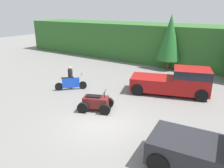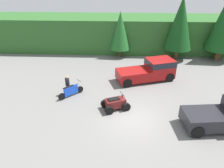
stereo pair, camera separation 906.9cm
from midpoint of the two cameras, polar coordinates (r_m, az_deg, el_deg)
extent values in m
plane|color=slate|center=(13.17, -9.73, -8.07)|extent=(80.00, 80.00, 0.00)
cube|color=#2D6028|center=(27.15, -3.17, 15.67)|extent=(44.00, 6.00, 4.18)
cylinder|color=brown|center=(24.57, -6.38, 10.44)|extent=(0.32, 0.32, 0.97)
cone|color=#236628|center=(23.94, -6.72, 16.59)|extent=(2.36, 2.36, 4.40)
cylinder|color=brown|center=(23.91, 9.62, 10.15)|extent=(0.43, 0.43, 1.28)
cone|color=#144719|center=(23.14, 10.33, 18.59)|extent=(3.13, 3.13, 5.84)
cylinder|color=brown|center=(24.67, 20.59, 9.38)|extent=(0.44, 0.44, 1.33)
cone|color=#144719|center=(23.91, 22.09, 17.76)|extent=(3.24, 3.24, 6.04)
cylinder|color=brown|center=(25.17, 21.33, 9.59)|extent=(0.44, 0.44, 1.33)
cube|color=maroon|center=(18.34, 2.85, 6.69)|extent=(2.92, 2.65, 1.72)
cube|color=#1E232D|center=(18.15, 2.89, 8.36)|extent=(2.95, 2.68, 0.55)
cube|color=maroon|center=(17.85, -5.39, 4.66)|extent=(3.43, 2.83, 0.93)
cylinder|color=black|center=(19.58, 3.76, 5.94)|extent=(0.91, 0.54, 0.86)
cylinder|color=black|center=(18.00, 5.67, 3.90)|extent=(0.91, 0.54, 0.86)
cylinder|color=black|center=(18.67, -8.65, 4.59)|extent=(0.91, 0.54, 0.86)
cylinder|color=black|center=(17.01, -7.78, 2.33)|extent=(0.91, 0.54, 0.86)
cube|color=#232328|center=(12.03, 11.92, -8.01)|extent=(3.03, 2.29, 0.93)
cylinder|color=black|center=(12.73, 7.04, -6.89)|extent=(0.89, 0.37, 0.86)
cylinder|color=black|center=(11.30, 8.66, -12.05)|extent=(0.89, 0.37, 0.86)
cylinder|color=black|center=(17.25, -21.73, 0.42)|extent=(0.50, 0.50, 0.60)
cylinder|color=black|center=(16.84, -27.23, -1.43)|extent=(0.50, 0.50, 0.60)
cube|color=blue|center=(16.92, -24.61, 0.27)|extent=(1.02, 1.02, 0.75)
cylinder|color=#B7B7BC|center=(17.06, -22.13, 1.69)|extent=(0.26, 0.26, 0.85)
cylinder|color=black|center=(16.89, -22.39, 3.03)|extent=(0.45, 0.45, 0.04)
cube|color=black|center=(16.70, -25.55, 1.28)|extent=(0.76, 0.76, 0.06)
cylinder|color=black|center=(14.71, -11.53, -2.67)|extent=(0.68, 0.46, 0.65)
cylinder|color=black|center=(13.86, -10.82, -4.60)|extent=(0.68, 0.46, 0.65)
cylinder|color=black|center=(14.63, -16.67, -3.52)|extent=(0.68, 0.46, 0.65)
cylinder|color=black|center=(13.78, -16.29, -5.52)|extent=(0.68, 0.46, 0.65)
cube|color=#5B1919|center=(14.12, -13.92, -3.27)|extent=(1.64, 1.28, 0.61)
cylinder|color=black|center=(13.93, -11.97, -1.20)|extent=(0.07, 0.07, 0.35)
cylinder|color=black|center=(13.85, -12.04, -0.56)|extent=(0.40, 0.88, 0.04)
cube|color=black|center=(13.94, -14.70, -2.14)|extent=(0.95, 0.74, 0.08)
cylinder|color=navy|center=(17.45, -25.16, 0.48)|extent=(0.25, 0.25, 0.85)
cylinder|color=navy|center=(17.28, -24.90, 0.28)|extent=(0.25, 0.25, 0.85)
cylinder|color=#232328|center=(17.08, -25.52, 2.61)|extent=(0.50, 0.50, 0.64)
sphere|color=tan|center=(16.92, -25.81, 3.95)|extent=(0.33, 0.33, 0.23)
camera|label=1|loc=(4.53, 54.29, -7.62)|focal=35.00mm
camera|label=2|loc=(4.53, -125.71, 7.62)|focal=35.00mm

